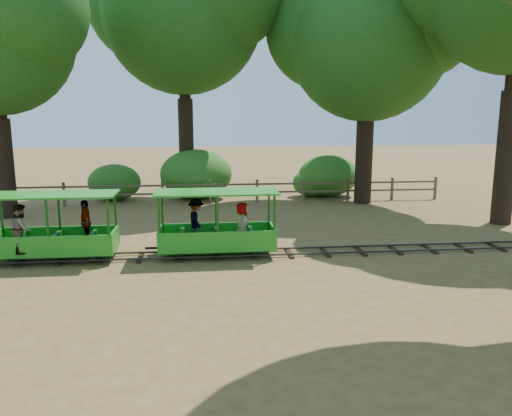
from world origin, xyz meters
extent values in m
plane|color=#9B7443|center=(0.00, 0.00, 0.00)|extent=(90.00, 90.00, 0.00)
cube|color=#3F3D3A|center=(0.00, -0.30, 0.08)|extent=(22.00, 0.05, 0.05)
cube|color=#3F3D3A|center=(0.00, 0.30, 0.08)|extent=(22.00, 0.05, 0.05)
cube|color=#382314|center=(0.00, 0.00, 0.03)|extent=(0.12, 1.00, 0.05)
cube|color=#382314|center=(-5.00, 0.00, 0.03)|extent=(0.12, 1.00, 0.05)
cube|color=#382314|center=(5.00, 0.00, 0.03)|extent=(0.12, 1.00, 0.05)
cube|color=#229620|center=(-5.14, 0.00, 0.30)|extent=(3.08, 1.18, 0.09)
cube|color=#125314|center=(-5.14, 0.00, 0.19)|extent=(2.77, 0.45, 0.13)
cube|color=#229620|center=(-5.14, -0.55, 0.57)|extent=(3.08, 0.05, 0.45)
cube|color=#229620|center=(-5.14, 0.55, 0.57)|extent=(3.08, 0.05, 0.45)
cube|color=#229620|center=(-5.14, 0.00, 1.75)|extent=(3.22, 1.31, 0.05)
cylinder|color=#125314|center=(-6.61, 0.53, 1.02)|extent=(0.06, 0.06, 1.45)
cylinder|color=#125314|center=(-3.67, -0.53, 1.02)|extent=(0.06, 0.06, 1.45)
cylinder|color=#125314|center=(-3.67, 0.53, 1.02)|extent=(0.06, 0.06, 1.45)
cube|color=#125314|center=(-6.07, 0.00, 0.53)|extent=(0.11, 1.00, 0.36)
cube|color=#125314|center=(-5.14, 0.00, 0.53)|extent=(0.11, 1.00, 0.36)
cube|color=#125314|center=(-4.22, 0.00, 0.53)|extent=(0.11, 1.00, 0.36)
cylinder|color=black|center=(-6.13, -0.31, 0.23)|extent=(0.25, 0.05, 0.25)
cylinder|color=black|center=(-6.13, 0.31, 0.23)|extent=(0.25, 0.05, 0.25)
cylinder|color=black|center=(-4.16, -0.31, 0.23)|extent=(0.25, 0.05, 0.25)
cylinder|color=black|center=(-4.16, 0.31, 0.23)|extent=(0.25, 0.05, 0.25)
imported|color=gray|center=(-5.82, -0.36, 0.97)|extent=(0.58, 0.69, 1.24)
imported|color=gray|center=(-4.41, 0.27, 0.95)|extent=(0.51, 0.77, 1.21)
cube|color=#229620|center=(-0.96, 0.00, 0.30)|extent=(3.08, 1.18, 0.09)
cube|color=#125314|center=(-0.96, 0.00, 0.19)|extent=(2.77, 0.45, 0.13)
cube|color=#229620|center=(-0.96, -0.55, 0.57)|extent=(3.08, 0.05, 0.45)
cube|color=#229620|center=(-0.96, 0.55, 0.57)|extent=(3.08, 0.05, 0.45)
cube|color=#229620|center=(-0.96, 0.00, 1.75)|extent=(3.22, 1.31, 0.05)
cylinder|color=#125314|center=(-2.43, -0.53, 1.02)|extent=(0.06, 0.06, 1.45)
cylinder|color=#125314|center=(-2.43, 0.53, 1.02)|extent=(0.06, 0.06, 1.45)
cylinder|color=#125314|center=(0.51, -0.53, 1.02)|extent=(0.06, 0.06, 1.45)
cylinder|color=#125314|center=(0.51, 0.53, 1.02)|extent=(0.06, 0.06, 1.45)
cube|color=#125314|center=(-1.89, 0.00, 0.53)|extent=(0.11, 1.00, 0.36)
cube|color=#125314|center=(-0.96, 0.00, 0.53)|extent=(0.11, 1.00, 0.36)
cube|color=#125314|center=(-0.04, 0.00, 0.53)|extent=(0.11, 1.00, 0.36)
cylinder|color=black|center=(-1.95, -0.31, 0.23)|extent=(0.25, 0.05, 0.25)
cylinder|color=black|center=(-1.95, 0.31, 0.23)|extent=(0.25, 0.05, 0.25)
cylinder|color=black|center=(0.02, -0.31, 0.23)|extent=(0.25, 0.05, 0.25)
cylinder|color=black|center=(0.02, 0.31, 0.23)|extent=(0.25, 0.05, 0.25)
imported|color=gray|center=(-1.51, 0.29, 0.94)|extent=(0.61, 0.85, 1.19)
imported|color=gray|center=(-0.30, -0.20, 0.92)|extent=(0.44, 0.60, 1.15)
cylinder|color=#2D2116|center=(-8.50, 6.00, 1.80)|extent=(0.70, 0.70, 3.60)
sphere|color=#204F18|center=(-7.09, 5.16, 7.20)|extent=(4.22, 4.22, 4.22)
cylinder|color=#2D2116|center=(-2.00, 9.50, 2.20)|extent=(0.66, 0.66, 4.41)
cylinder|color=#2D2116|center=(-2.00, 9.50, 5.67)|extent=(0.50, 0.50, 2.52)
sphere|color=#204F18|center=(-2.00, 9.50, 7.95)|extent=(6.81, 6.81, 6.81)
sphere|color=#204F18|center=(-3.53, 10.69, 8.63)|extent=(5.45, 5.45, 5.45)
cylinder|color=#2D2116|center=(5.50, 7.50, 1.81)|extent=(0.72, 0.72, 3.63)
cylinder|color=#2D2116|center=(5.50, 7.50, 4.67)|extent=(0.54, 0.54, 2.07)
sphere|color=#204F18|center=(5.50, 7.50, 6.68)|extent=(6.52, 6.52, 6.52)
sphere|color=#204F18|center=(7.13, 6.52, 7.50)|extent=(4.89, 4.89, 4.89)
sphere|color=#204F18|center=(4.03, 8.64, 7.33)|extent=(5.22, 5.22, 5.22)
cylinder|color=#2D2116|center=(9.00, 3.00, 2.27)|extent=(0.68, 0.68, 4.53)
cube|color=brown|center=(-9.00, 8.00, 0.50)|extent=(0.10, 0.10, 1.00)
cube|color=brown|center=(-7.00, 8.00, 0.50)|extent=(0.10, 0.10, 1.00)
cube|color=brown|center=(-5.00, 8.00, 0.50)|extent=(0.10, 0.10, 1.00)
cube|color=brown|center=(-3.00, 8.00, 0.50)|extent=(0.10, 0.10, 1.00)
cube|color=brown|center=(-1.00, 8.00, 0.50)|extent=(0.10, 0.10, 1.00)
cube|color=brown|center=(1.00, 8.00, 0.50)|extent=(0.10, 0.10, 1.00)
cube|color=brown|center=(3.00, 8.00, 0.50)|extent=(0.10, 0.10, 1.00)
cube|color=brown|center=(5.00, 8.00, 0.50)|extent=(0.10, 0.10, 1.00)
cube|color=brown|center=(7.00, 8.00, 0.50)|extent=(0.10, 0.10, 1.00)
cube|color=brown|center=(9.00, 8.00, 0.50)|extent=(0.10, 0.10, 1.00)
cube|color=brown|center=(0.00, 8.00, 0.80)|extent=(18.00, 0.06, 0.08)
cube|color=brown|center=(0.00, 8.00, 0.45)|extent=(18.00, 0.06, 0.08)
ellipsoid|color=#2D6B1E|center=(-5.17, 9.30, 0.80)|extent=(2.30, 1.77, 1.59)
ellipsoid|color=#2D6B1E|center=(-1.59, 9.30, 1.11)|extent=(3.20, 2.46, 2.22)
ellipsoid|color=#2D6B1E|center=(3.71, 9.30, 0.65)|extent=(1.86, 1.43, 1.29)
ellipsoid|color=#2D6B1E|center=(4.44, 9.30, 0.96)|extent=(2.77, 2.13, 1.92)
camera|label=1|loc=(-1.32, -12.99, 3.79)|focal=35.00mm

